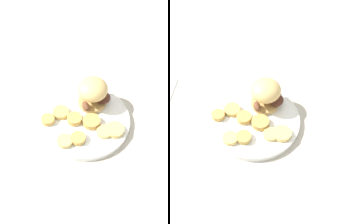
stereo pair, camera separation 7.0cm
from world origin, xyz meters
The scene contains 11 objects.
ground_plane centered at (0.00, 0.00, 0.00)m, with size 4.00×4.00×0.00m, color #B2A899.
dinner_plate centered at (0.00, 0.00, 0.01)m, with size 0.25×0.25×0.02m.
sandwich centered at (0.06, 0.02, 0.06)m, with size 0.11×0.09×0.09m.
potato_round_0 centered at (-0.06, -0.04, 0.02)m, with size 0.04×0.04×0.01m, color tan.
potato_round_1 centered at (0.00, -0.07, 0.02)m, with size 0.04×0.04×0.01m, color #DBB766.
potato_round_2 centered at (-0.03, 0.06, 0.02)m, with size 0.05×0.05×0.01m, color tan.
potato_round_3 centered at (-0.02, 0.01, 0.03)m, with size 0.04×0.04×0.01m, color tan.
potato_round_4 centered at (0.02, -0.09, 0.02)m, with size 0.05×0.05×0.01m, color #DBB766.
potato_round_5 centered at (0.00, -0.03, 0.03)m, with size 0.05×0.05×0.02m, color tan.
potato_round_6 centered at (-0.08, 0.06, 0.02)m, with size 0.04×0.04×0.01m, color tan.
potato_round_7 centered at (-0.09, -0.02, 0.02)m, with size 0.04×0.04×0.01m, color #DBB766.
Camera 2 is at (-0.26, -0.35, 0.58)m, focal length 42.00 mm.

